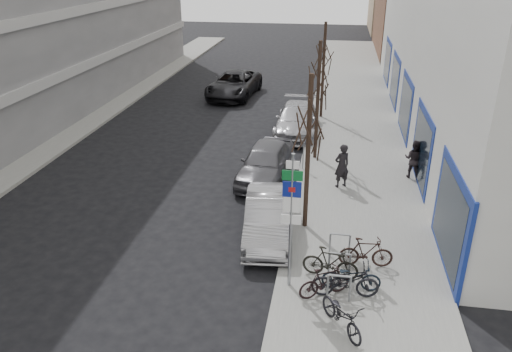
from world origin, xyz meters
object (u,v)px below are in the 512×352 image
(meter_back, at_px, (311,116))
(bike_far_curb, at_px, (345,279))
(meter_mid, at_px, (303,153))
(parked_car_back, at_px, (297,120))
(bike_mid_inner, at_px, (330,262))
(bike_near_right, at_px, (325,281))
(tree_near, at_px, (310,117))
(parked_car_front, at_px, (268,217))
(parked_car_mid, at_px, (266,162))
(tree_mid, at_px, (319,73))
(bike_far_inner, at_px, (366,252))
(highway_sign_pole, at_px, (291,214))
(bike_rack, at_px, (339,262))
(tree_far, at_px, (324,48))
(bike_mid_curb, at_px, (352,274))
(bike_near_left, at_px, (342,312))
(lane_car, at_px, (234,84))
(pedestrian_near, at_px, (342,166))
(pedestrian_far, at_px, (414,159))
(meter_front, at_px, (291,212))

(meter_back, height_order, bike_far_curb, meter_back)
(meter_mid, xyz_separation_m, parked_car_back, (-0.75, 5.23, -0.15))
(bike_mid_inner, bearing_deg, meter_mid, 19.33)
(bike_near_right, bearing_deg, tree_near, -17.04)
(meter_back, height_order, bike_near_right, meter_back)
(parked_car_front, height_order, parked_car_mid, parked_car_mid)
(tree_mid, bearing_deg, bike_far_inner, -77.15)
(bike_mid_inner, height_order, parked_car_mid, parked_car_mid)
(bike_far_curb, bearing_deg, highway_sign_pole, 74.42)
(bike_rack, height_order, parked_car_front, parked_car_front)
(tree_far, relative_size, bike_mid_inner, 3.29)
(meter_mid, distance_m, bike_mid_curb, 8.68)
(bike_near_left, xyz_separation_m, lane_car, (-7.32, 22.34, 0.14))
(meter_mid, bearing_deg, pedestrian_near, -43.09)
(pedestrian_near, bearing_deg, bike_mid_inner, 55.70)
(meter_mid, bearing_deg, highway_sign_pole, -88.32)
(parked_car_mid, bearing_deg, bike_rack, -59.49)
(meter_back, height_order, lane_car, lane_car)
(highway_sign_pole, xyz_separation_m, lane_car, (-5.83, 20.70, -1.64))
(bike_near_left, bearing_deg, pedestrian_far, 39.91)
(meter_mid, height_order, bike_near_left, meter_mid)
(tree_near, xyz_separation_m, parked_car_mid, (-1.96, 4.02, -3.32))
(parked_car_front, bearing_deg, parked_car_mid, 93.25)
(bike_far_inner, relative_size, parked_car_front, 0.38)
(meter_front, bearing_deg, pedestrian_far, 49.08)
(bike_far_curb, height_order, parked_car_front, parked_car_front)
(tree_mid, height_order, tree_far, same)
(highway_sign_pole, bearing_deg, bike_far_curb, -9.83)
(bike_rack, height_order, bike_far_curb, bike_far_curb)
(parked_car_front, xyz_separation_m, pedestrian_far, (5.40, 5.52, 0.27))
(tree_near, relative_size, bike_mid_inner, 3.29)
(highway_sign_pole, bearing_deg, meter_back, 91.02)
(bike_rack, distance_m, bike_mid_curb, 0.64)
(meter_mid, bearing_deg, bike_mid_curb, -76.74)
(parked_car_mid, xyz_separation_m, lane_car, (-4.07, 13.17, 0.04))
(bike_mid_inner, bearing_deg, bike_far_curb, -143.63)
(parked_car_front, bearing_deg, tree_far, 78.97)
(bike_near_left, xyz_separation_m, bike_mid_curb, (0.25, 1.71, -0.02))
(tree_mid, relative_size, tree_far, 1.00)
(tree_mid, bearing_deg, pedestrian_near, -68.39)
(highway_sign_pole, bearing_deg, parked_car_front, 109.33)
(bike_far_curb, bearing_deg, pedestrian_near, -4.50)
(bike_near_left, relative_size, parked_car_mid, 0.38)
(lane_car, bearing_deg, tree_near, -65.72)
(bike_near_left, xyz_separation_m, bike_far_inner, (0.70, 2.95, -0.03))
(meter_front, bearing_deg, bike_mid_inner, -60.38)
(bike_mid_curb, distance_m, parked_car_front, 3.91)
(meter_front, relative_size, parked_car_back, 0.24)
(meter_mid, bearing_deg, bike_far_inner, -71.33)
(bike_near_right, relative_size, pedestrian_near, 0.85)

